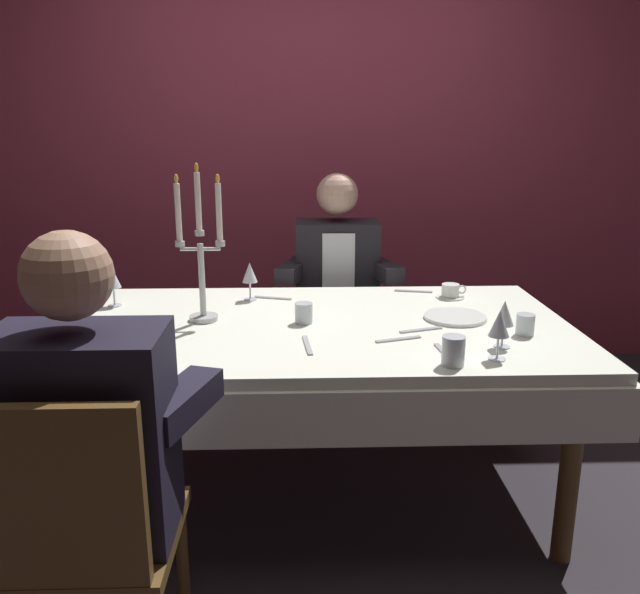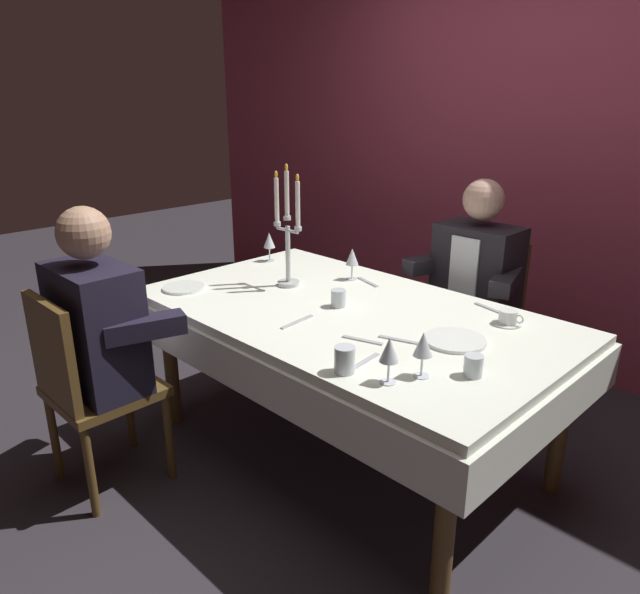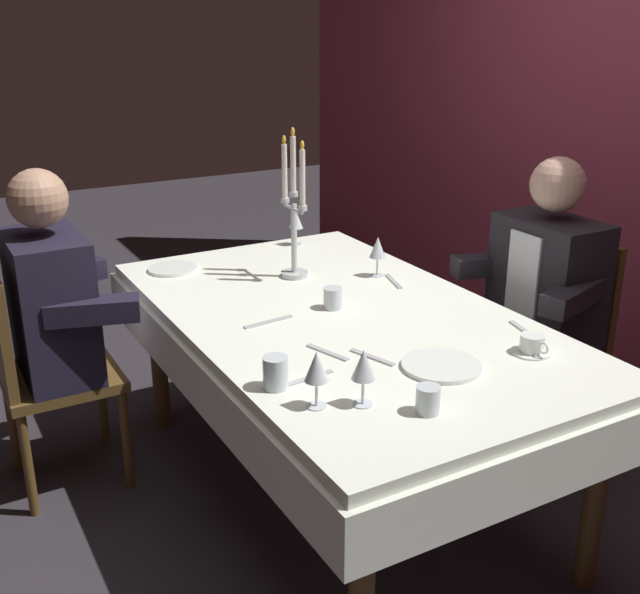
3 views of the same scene
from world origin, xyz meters
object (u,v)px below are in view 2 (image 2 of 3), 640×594
Objects in this scene: water_tumbler_1 at (345,360)px; water_tumbler_2 at (473,366)px; seated_diner_0 at (95,328)px; seated_diner_1 at (477,274)px; wine_glass_0 at (352,258)px; wine_glass_3 at (389,351)px; dinner_plate_0 at (455,340)px; dining_table at (348,334)px; candelabra at (288,237)px; dinner_plate_1 at (184,288)px; wine_glass_1 at (423,346)px; wine_glass_2 at (269,241)px; coffee_cup_0 at (508,318)px; water_tumbler_0 at (338,298)px.

water_tumbler_1 reaches higher than water_tumbler_2.
seated_diner_0 is 1.91m from seated_diner_1.
wine_glass_3 is (0.85, -0.75, 0.00)m from wine_glass_0.
dinner_plate_0 is 2.54× the size of water_tumbler_1.
dining_table is 0.55m from dinner_plate_0.
wine_glass_3 is (0.56, -0.41, 0.23)m from dining_table.
dinner_plate_1 is at bearing -128.14° from candelabra.
wine_glass_0 is 1.00× the size of wine_glass_1.
wine_glass_2 is at bearing 97.56° from dinner_plate_1.
wine_glass_0 is 1.10m from wine_glass_1.
water_tumbler_2 is (1.58, -0.43, -0.08)m from wine_glass_2.
water_tumbler_1 is at bearing -163.21° from wine_glass_3.
wine_glass_1 is 0.13m from wine_glass_3.
wine_glass_1 is 1.72× the size of water_tumbler_1.
wine_glass_2 is 1.44m from water_tumbler_1.
water_tumbler_2 is at bearing 28.16° from seated_diner_0.
water_tumbler_2 is (1.18, -0.22, -0.21)m from candelabra.
dinner_plate_0 is 0.46m from wine_glass_3.
wine_glass_2 is at bearing 170.60° from dinner_plate_0.
dinner_plate_1 is (-1.29, -0.39, 0.00)m from dinner_plate_0.
wine_glass_1 is at bearing -35.42° from wine_glass_0.
water_tumbler_2 is (0.17, 0.24, -0.08)m from wine_glass_3.
water_tumbler_1 is at bearing -104.41° from dinner_plate_0.
water_tumbler_1 reaches higher than coffee_cup_0.
water_tumbler_0 is at bearing -151.67° from coffee_cup_0.
water_tumbler_0 is (-0.67, 0.30, -0.08)m from wine_glass_1.
wine_glass_3 is 2.13× the size of water_tumbler_2.
wine_glass_0 reaches higher than dinner_plate_1.
wine_glass_3 is at bearing 22.15° from seated_diner_0.
dinner_plate_1 is 1.23× the size of wine_glass_3.
dining_table is at bearing 0.38° from water_tumbler_0.
dining_table is 0.73m from wine_glass_3.
water_tumbler_0 is (0.79, -0.26, -0.08)m from wine_glass_2.
dinner_plate_0 is 1.48× the size of wine_glass_0.
dinner_plate_1 is 1.51m from water_tumbler_2.
water_tumbler_1 is (0.69, -0.80, -0.07)m from wine_glass_0.
candelabra reaches higher than seated_diner_1.
candelabra is 0.36m from wine_glass_0.
seated_diner_1 is (0.96, 0.62, -0.12)m from wine_glass_2.
seated_diner_1 is at bearing 54.72° from dinner_plate_1.
seated_diner_1 reaches higher than coffee_cup_0.
wine_glass_2 is (-0.56, -0.08, 0.00)m from wine_glass_0.
water_tumbler_0 is 0.59× the size of coffee_cup_0.
wine_glass_0 is at bearing 130.11° from dining_table.
water_tumbler_1 is at bearing -4.87° from dinner_plate_1.
wine_glass_3 is at bearing 16.79° from water_tumbler_1.
seated_diner_0 reaches higher than wine_glass_1.
water_tumbler_2 is at bearing 46.13° from wine_glass_1.
dinner_plate_1 is 1.17m from water_tumbler_1.
dinner_plate_0 is at bearing -64.17° from seated_diner_1.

